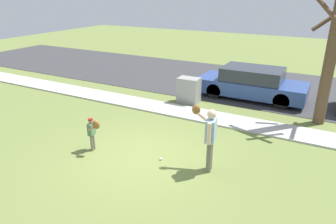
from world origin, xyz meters
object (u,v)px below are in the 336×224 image
baseball (161,159)px  parked_wagon_blue (252,83)px  person_adult (209,134)px  street_tree_near (332,50)px  utility_cabinet (189,90)px  person_child (93,130)px

baseball → parked_wagon_blue: parked_wagon_blue is taller
person_adult → street_tree_near: bearing=-126.0°
utility_cabinet → parked_wagon_blue: 2.81m
person_child → utility_cabinet: 5.14m
person_child → street_tree_near: size_ratio=0.22×
person_child → street_tree_near: 7.98m
parked_wagon_blue → street_tree_near: bearing=-29.2°
person_child → parked_wagon_blue: 7.46m
street_tree_near → parked_wagon_blue: street_tree_near is taller
baseball → street_tree_near: (3.65, 4.89, 2.54)m
person_adult → street_tree_near: size_ratio=0.35×
utility_cabinet → street_tree_near: bearing=2.9°
person_child → utility_cabinet: bearing=72.8°
person_child → parked_wagon_blue: bearing=58.3°
person_adult → parked_wagon_blue: size_ratio=0.38×
baseball → street_tree_near: street_tree_near is taller
street_tree_near → parked_wagon_blue: (-2.81, 1.57, -1.92)m
person_adult → parked_wagon_blue: (-0.47, 6.30, -0.38)m
baseball → utility_cabinet: utility_cabinet is taller
utility_cabinet → parked_wagon_blue: bearing=40.6°
baseball → parked_wagon_blue: 6.54m
baseball → street_tree_near: 6.61m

